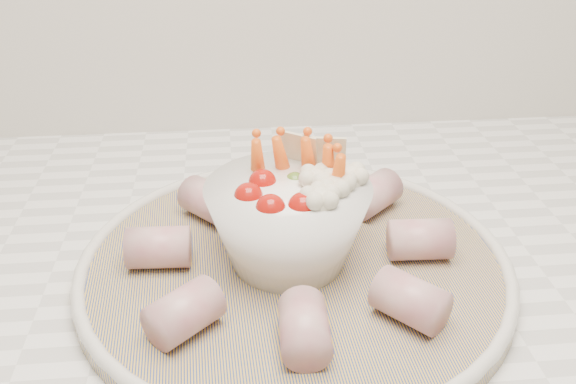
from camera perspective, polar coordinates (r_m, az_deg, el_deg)
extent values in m
cube|color=white|center=(0.66, 10.33, -5.85)|extent=(2.04, 0.62, 0.04)
cylinder|color=navy|center=(0.59, 0.58, -6.69)|extent=(0.41, 0.41, 0.01)
torus|color=silver|center=(0.59, 0.59, -6.10)|extent=(0.39, 0.39, 0.01)
sphere|color=#A4110A|center=(0.54, -3.53, -0.45)|extent=(0.02, 0.02, 0.02)
sphere|color=#A4110A|center=(0.52, -1.56, -1.52)|extent=(0.02, 0.02, 0.02)
sphere|color=#A4110A|center=(0.52, 1.31, -1.34)|extent=(0.02, 0.02, 0.02)
sphere|color=#A4110A|center=(0.56, -2.28, 0.80)|extent=(0.02, 0.02, 0.02)
sphere|color=#4C7326|center=(0.57, 0.62, 0.88)|extent=(0.02, 0.02, 0.02)
cone|color=#EC5A16|center=(0.58, -0.59, 2.69)|extent=(0.03, 0.04, 0.06)
cone|color=#EC5A16|center=(0.58, 1.82, 2.66)|extent=(0.03, 0.04, 0.06)
cone|color=#EC5A16|center=(0.56, 3.63, 1.99)|extent=(0.03, 0.04, 0.06)
cone|color=#EC5A16|center=(0.57, -2.72, 2.48)|extent=(0.02, 0.03, 0.06)
cone|color=#EC5A16|center=(0.55, 4.45, 1.06)|extent=(0.02, 0.03, 0.06)
sphere|color=beige|center=(0.54, 4.23, 0.06)|extent=(0.03, 0.03, 0.03)
sphere|color=beige|center=(0.52, 2.89, -1.08)|extent=(0.03, 0.03, 0.03)
sphere|color=beige|center=(0.56, 5.44, 0.91)|extent=(0.03, 0.03, 0.03)
sphere|color=beige|center=(0.55, 2.60, 0.72)|extent=(0.03, 0.03, 0.03)
cube|color=beige|center=(0.59, 0.97, 3.43)|extent=(0.04, 0.03, 0.04)
cube|color=beige|center=(0.58, 3.23, 3.12)|extent=(0.04, 0.02, 0.04)
cylinder|color=#A84C5A|center=(0.59, 11.66, -4.15)|extent=(0.06, 0.04, 0.04)
cylinder|color=#A84C5A|center=(0.66, 7.57, -0.19)|extent=(0.07, 0.06, 0.04)
cylinder|color=#A84C5A|center=(0.69, -0.09, 1.35)|extent=(0.04, 0.06, 0.04)
cylinder|color=#A84C5A|center=(0.65, -7.01, -0.81)|extent=(0.06, 0.07, 0.04)
cylinder|color=#A84C5A|center=(0.58, -11.43, -4.84)|extent=(0.06, 0.04, 0.04)
cylinder|color=#A84C5A|center=(0.51, -9.23, -10.51)|extent=(0.07, 0.06, 0.04)
cylinder|color=#A84C5A|center=(0.49, 1.47, -12.00)|extent=(0.04, 0.06, 0.04)
cylinder|color=#A84C5A|center=(0.52, 10.81, -9.42)|extent=(0.06, 0.07, 0.04)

